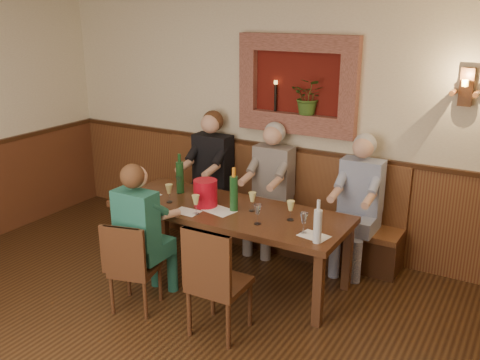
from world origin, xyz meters
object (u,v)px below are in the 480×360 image
(water_bottle, at_px, (318,225))
(person_bench_left, at_px, (209,185))
(wine_bottle_green_a, at_px, (234,193))
(spittoon_bucket, at_px, (205,193))
(bench, at_px, (271,217))
(dining_table, at_px, (229,216))
(person_bench_right, at_px, (357,215))
(wine_bottle_green_b, at_px, (180,177))
(person_chair_front, at_px, (144,245))
(chair_near_right, at_px, (219,302))
(person_bench_mid, at_px, (269,198))
(chair_near_left, at_px, (135,283))

(water_bottle, bearing_deg, person_bench_left, 148.34)
(wine_bottle_green_a, relative_size, water_bottle, 1.14)
(wine_bottle_green_a, bearing_deg, spittoon_bucket, -174.40)
(bench, bearing_deg, dining_table, -90.00)
(dining_table, distance_m, person_bench_right, 1.34)
(person_bench_right, height_order, wine_bottle_green_b, person_bench_right)
(person_bench_right, height_order, wine_bottle_green_a, person_bench_right)
(dining_table, height_order, person_chair_front, person_chair_front)
(chair_near_right, height_order, person_bench_mid, person_bench_mid)
(person_chair_front, height_order, water_bottle, person_chair_front)
(person_bench_left, bearing_deg, chair_near_left, -78.73)
(wine_bottle_green_b, distance_m, water_bottle, 1.81)
(water_bottle, bearing_deg, chair_near_right, -137.19)
(person_bench_mid, height_order, person_bench_right, person_bench_mid)
(wine_bottle_green_a, bearing_deg, chair_near_left, -118.47)
(person_chair_front, bearing_deg, person_bench_left, 102.20)
(person_bench_right, distance_m, wine_bottle_green_a, 1.34)
(bench, height_order, person_bench_right, person_bench_right)
(water_bottle, bearing_deg, wine_bottle_green_b, 165.58)
(person_bench_right, bearing_deg, person_bench_mid, -179.98)
(dining_table, xyz_separation_m, person_bench_left, (-0.78, 0.84, -0.05))
(chair_near_left, height_order, wine_bottle_green_b, wine_bottle_green_b)
(chair_near_right, height_order, spittoon_bucket, spittoon_bucket)
(wine_bottle_green_a, distance_m, water_bottle, 1.03)
(spittoon_bucket, height_order, wine_bottle_green_a, wine_bottle_green_a)
(dining_table, height_order, spittoon_bucket, spittoon_bucket)
(chair_near_right, xyz_separation_m, person_bench_mid, (-0.41, 1.72, 0.31))
(person_bench_left, height_order, person_chair_front, person_bench_left)
(person_bench_mid, bearing_deg, person_bench_left, -179.90)
(dining_table, xyz_separation_m, chair_near_left, (-0.43, -0.94, -0.42))
(spittoon_bucket, distance_m, wine_bottle_green_a, 0.32)
(person_bench_mid, height_order, person_chair_front, person_bench_mid)
(chair_near_left, bearing_deg, person_bench_right, 35.71)
(person_bench_left, relative_size, spittoon_bucket, 5.55)
(chair_near_right, xyz_separation_m, person_chair_front, (-0.87, 0.10, 0.27))
(dining_table, bearing_deg, bench, 90.00)
(person_bench_left, xyz_separation_m, wine_bottle_green_b, (0.09, -0.68, 0.30))
(chair_near_left, bearing_deg, dining_table, 50.70)
(chair_near_right, xyz_separation_m, spittoon_bucket, (-0.67, 0.83, 0.60))
(spittoon_bucket, relative_size, water_bottle, 0.71)
(chair_near_left, bearing_deg, person_bench_mid, 60.93)
(chair_near_left, distance_m, person_bench_right, 2.33)
(chair_near_left, bearing_deg, wine_bottle_green_b, 89.12)
(water_bottle, bearing_deg, person_bench_mid, 132.23)
(chair_near_right, relative_size, person_bench_mid, 0.68)
(dining_table, height_order, bench, bench)
(person_bench_left, bearing_deg, wine_bottle_green_a, -44.96)
(bench, distance_m, water_bottle, 1.73)
(water_bottle, bearing_deg, person_chair_front, -162.24)
(person_bench_right, distance_m, spittoon_bucket, 1.58)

